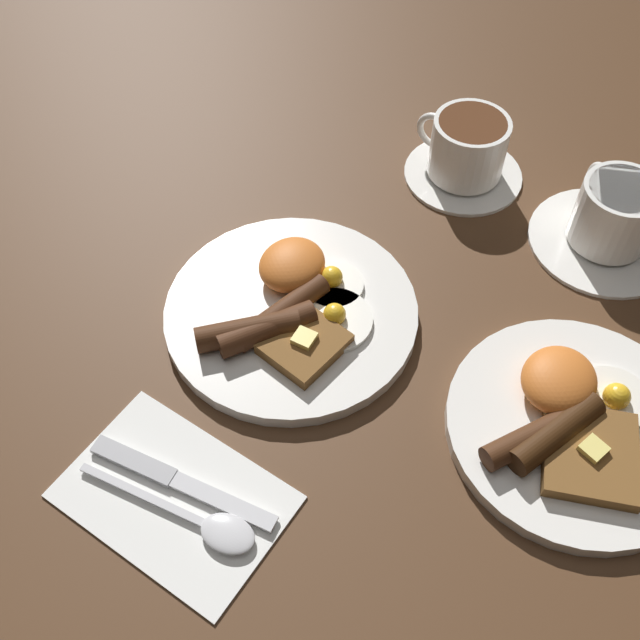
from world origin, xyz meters
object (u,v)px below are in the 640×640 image
at_px(breakfast_plate_far, 573,423).
at_px(knife, 172,478).
at_px(teacup_near, 466,152).
at_px(teacup_far, 612,220).
at_px(breakfast_plate_near, 291,310).
at_px(spoon, 209,525).

relative_size(breakfast_plate_far, knife, 1.30).
relative_size(teacup_near, teacup_far, 0.85).
bearing_deg(teacup_near, knife, -4.91).
distance_m(teacup_near, teacup_far, 0.18).
distance_m(breakfast_plate_far, teacup_near, 0.35).
xyz_separation_m(breakfast_plate_far, teacup_far, (-0.25, -0.05, 0.02)).
distance_m(teacup_near, knife, 0.50).
bearing_deg(breakfast_plate_near, teacup_far, 139.53).
xyz_separation_m(teacup_near, knife, (0.49, -0.04, -0.03)).
xyz_separation_m(breakfast_plate_near, knife, (0.21, 0.01, -0.01)).
distance_m(breakfast_plate_far, spoon, 0.34).
height_order(teacup_near, spoon, teacup_near).
bearing_deg(spoon, breakfast_plate_near, 98.90).
height_order(teacup_near, teacup_far, teacup_far).
bearing_deg(knife, teacup_near, 77.84).
xyz_separation_m(teacup_near, spoon, (0.51, 0.01, -0.03)).
bearing_deg(spoon, breakfast_plate_far, 41.13).
bearing_deg(teacup_far, breakfast_plate_far, 12.44).
bearing_deg(teacup_far, teacup_near, -94.79).
bearing_deg(teacup_near, spoon, 1.28).
xyz_separation_m(breakfast_plate_near, breakfast_plate_far, (-0.03, 0.29, 0.00)).
distance_m(teacup_near, spoon, 0.51).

